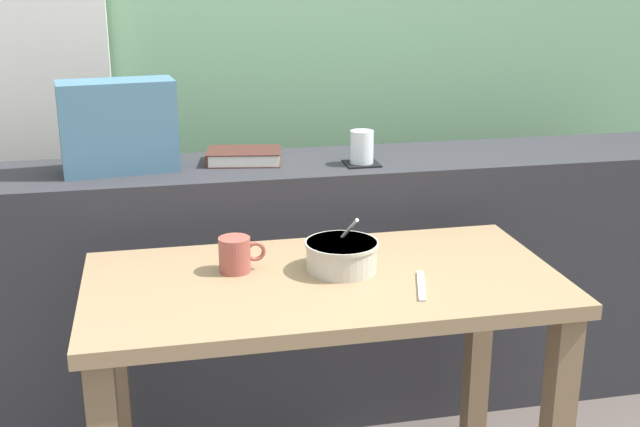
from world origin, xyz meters
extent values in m
cube|color=silver|center=(-0.77, 1.05, 1.25)|extent=(0.56, 0.06, 2.50)
cube|color=#2D2D33|center=(0.00, 0.55, 0.41)|extent=(2.80, 0.38, 0.82)
cube|color=#826849|center=(-0.50, 0.19, 0.33)|extent=(0.06, 0.06, 0.65)
cube|color=#826849|center=(0.52, 0.19, 0.33)|extent=(0.06, 0.06, 0.65)
cube|color=#997A56|center=(0.01, -0.04, 0.67)|extent=(1.11, 0.57, 0.03)
cube|color=black|center=(0.24, 0.48, 0.82)|extent=(0.10, 0.10, 0.00)
cylinder|color=white|center=(0.24, 0.48, 0.87)|extent=(0.07, 0.07, 0.10)
cylinder|color=#CC4C38|center=(0.24, 0.48, 0.86)|extent=(0.06, 0.06, 0.06)
cube|color=#47231E|center=(-0.10, 0.58, 0.82)|extent=(0.24, 0.18, 0.00)
cube|color=silver|center=(-0.10, 0.58, 0.84)|extent=(0.23, 0.17, 0.03)
cube|color=#47231E|center=(-0.10, 0.58, 0.86)|extent=(0.24, 0.18, 0.00)
cube|color=#47231E|center=(-0.21, 0.59, 0.84)|extent=(0.03, 0.15, 0.04)
cube|color=#426B84|center=(-0.46, 0.55, 0.95)|extent=(0.33, 0.18, 0.26)
cylinder|color=#BCB7A8|center=(0.06, -0.01, 0.72)|extent=(0.17, 0.17, 0.07)
cylinder|color=#BCB7A8|center=(0.06, -0.01, 0.75)|extent=(0.18, 0.18, 0.01)
cylinder|color=tan|center=(0.06, -0.01, 0.71)|extent=(0.15, 0.15, 0.05)
cylinder|color=silver|center=(0.07, 0.02, 0.77)|extent=(0.04, 0.13, 0.12)
ellipsoid|color=silver|center=(0.07, 0.04, 0.73)|extent=(0.03, 0.05, 0.01)
cube|color=silver|center=(0.21, -0.15, 0.69)|extent=(0.07, 0.17, 0.01)
cylinder|color=#9E4C42|center=(-0.19, 0.04, 0.73)|extent=(0.08, 0.08, 0.08)
torus|color=#9E4C42|center=(-0.14, 0.04, 0.73)|extent=(0.05, 0.01, 0.05)
camera|label=1|loc=(-0.36, -1.75, 1.40)|focal=44.85mm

